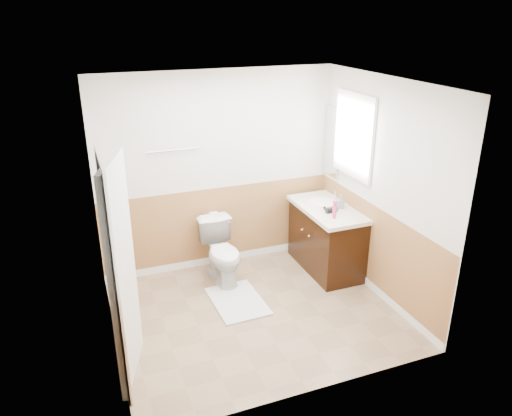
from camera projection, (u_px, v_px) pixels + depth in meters
name	position (u px, v px, depth m)	size (l,w,h in m)	color
floor	(256.00, 313.00, 5.46)	(3.00, 3.00, 0.00)	#8C7051
ceiling	(256.00, 83.00, 4.52)	(3.00, 3.00, 0.00)	white
wall_back	(218.00, 172.00, 6.11)	(3.00, 3.00, 0.00)	silver
wall_front	(315.00, 267.00, 3.87)	(3.00, 3.00, 0.00)	silver
wall_left	(103.00, 231.00, 4.49)	(3.00, 3.00, 0.00)	silver
wall_right	(381.00, 191.00, 5.49)	(3.00, 3.00, 0.00)	silver
wainscot_back	(220.00, 227.00, 6.39)	(3.00, 3.00, 0.00)	#9F763F
wainscot_front	(310.00, 344.00, 4.16)	(3.00, 3.00, 0.00)	#9F763F
wainscot_left	(113.00, 301.00, 4.78)	(2.60, 2.60, 0.00)	#9F763F
wainscot_right	(374.00, 251.00, 5.77)	(2.60, 2.60, 0.00)	#9F763F
toilet	(222.00, 252.00, 6.00)	(0.42, 0.74, 0.75)	white
bath_mat	(237.00, 301.00, 5.66)	(0.55, 0.80, 0.02)	silver
vanity_cabinet	(326.00, 240.00, 6.27)	(0.55, 1.10, 0.80)	black
vanity_knob_left	(309.00, 236.00, 6.03)	(0.03, 0.03, 0.03)	silver
vanity_knob_right	(302.00, 230.00, 6.20)	(0.03, 0.03, 0.03)	silver
countertop	(327.00, 209.00, 6.11)	(0.60, 1.15, 0.05)	beige
sink_basin	(322.00, 202.00, 6.23)	(0.36, 0.36, 0.02)	white
faucet	(335.00, 196.00, 6.26)	(0.02, 0.02, 0.14)	silver
lotion_bottle	(335.00, 209.00, 5.74)	(0.05, 0.05, 0.22)	#CD3570
soap_dispenser	(340.00, 202.00, 6.04)	(0.08, 0.08, 0.17)	gray
hair_dryer_body	(331.00, 210.00, 5.93)	(0.07, 0.07, 0.14)	black
hair_dryer_handle	(325.00, 209.00, 6.03)	(0.03, 0.03, 0.07)	black
mirror_panel	(332.00, 142.00, 6.32)	(0.02, 0.35, 0.90)	silver
window_frame	(354.00, 135.00, 5.80)	(0.04, 0.80, 1.00)	white
window_glass	(355.00, 135.00, 5.81)	(0.01, 0.70, 0.90)	white
door	(123.00, 274.00, 4.22)	(0.05, 0.80, 2.04)	white
door_frame	(113.00, 275.00, 4.19)	(0.02, 0.92, 2.10)	white
door_knob	(126.00, 263.00, 4.55)	(0.06, 0.06, 0.06)	silver
towel_bar	(174.00, 150.00, 5.75)	(0.02, 0.02, 0.62)	silver
tp_holder_bar	(214.00, 216.00, 6.23)	(0.02, 0.02, 0.14)	silver
tp_roll	(214.00, 216.00, 6.23)	(0.11, 0.11, 0.10)	white
tp_sheet	(214.00, 224.00, 6.27)	(0.10, 0.01, 0.16)	white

